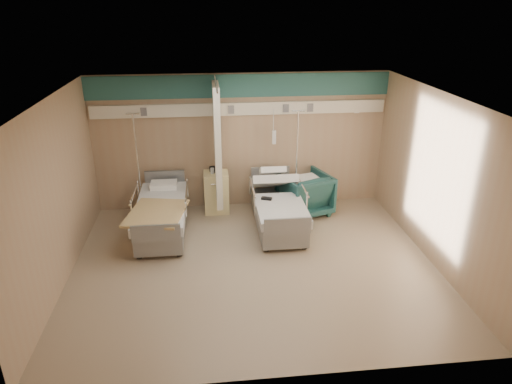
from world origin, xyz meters
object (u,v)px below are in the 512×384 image
(bedside_cabinet, at_px, (216,192))
(visitor_armchair, at_px, (305,194))
(iv_stand_left, at_px, (141,195))
(bed_left, at_px, (162,218))
(iv_stand_right, at_px, (296,190))
(bed_right, at_px, (278,213))

(bedside_cabinet, bearing_deg, visitor_armchair, -9.46)
(visitor_armchair, relative_size, iv_stand_left, 0.45)
(bed_left, bearing_deg, iv_stand_right, 16.67)
(iv_stand_right, bearing_deg, bed_left, -163.33)
(bed_left, relative_size, iv_stand_left, 1.01)
(bed_right, bearing_deg, visitor_armchair, 42.71)
(iv_stand_left, bearing_deg, iv_stand_right, -1.18)
(bed_left, height_order, bedside_cabinet, bedside_cabinet)
(bed_left, xyz_separation_m, iv_stand_right, (2.70, 0.81, 0.12))
(bed_right, distance_m, visitor_armchair, 0.89)
(visitor_armchair, bearing_deg, bedside_cabinet, -28.46)
(bed_right, xyz_separation_m, bedside_cabinet, (-1.15, 0.90, 0.11))
(iv_stand_right, bearing_deg, bed_right, -121.73)
(iv_stand_right, xyz_separation_m, iv_stand_left, (-3.18, 0.07, 0.00))
(bed_left, xyz_separation_m, bedside_cabinet, (1.05, 0.90, 0.11))
(bedside_cabinet, xyz_separation_m, iv_stand_left, (-1.53, -0.03, 0.01))
(bed_right, distance_m, bed_left, 2.20)
(visitor_armchair, bearing_deg, bed_left, -7.11)
(bed_left, bearing_deg, iv_stand_left, 118.77)
(bed_right, relative_size, bed_left, 1.00)
(bedside_cabinet, relative_size, iv_stand_right, 0.40)
(bed_right, height_order, bed_left, same)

